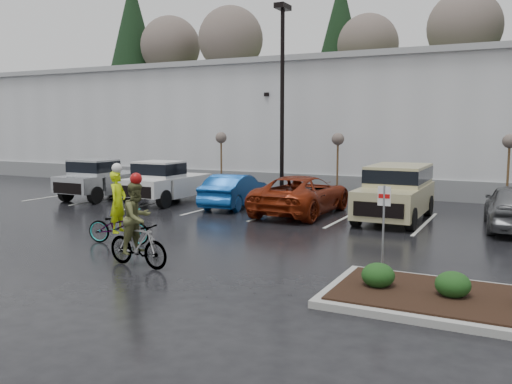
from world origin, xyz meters
The scene contains 17 objects.
ground centered at (0.00, 0.00, 0.00)m, with size 120.00×120.00×0.00m, color black.
warehouse centered at (0.00, 21.99, 3.65)m, with size 60.50×15.50×7.20m.
wooded_ridge centered at (0.00, 45.00, 3.00)m, with size 80.00×25.00×6.00m, color #1F3717.
lamppost centered at (-4.00, 12.00, 5.69)m, with size 0.50×1.00×9.22m.
sapling_west centered at (-8.00, 13.00, 2.73)m, with size 0.60×0.60×3.20m.
sapling_mid centered at (-1.50, 13.00, 2.73)m, with size 0.60×0.60×3.20m.
sapling_east centered at (6.00, 13.00, 2.73)m, with size 0.60×0.60×3.20m.
shrub_a centered at (4.00, -1.00, 0.41)m, with size 0.70×0.70×0.52m, color black.
shrub_b centered at (5.50, -1.00, 0.41)m, with size 0.70×0.70×0.52m, color black.
fire_lane_sign centered at (3.80, 0.20, 1.41)m, with size 0.30×0.05×2.20m.
pickup_silver centered at (-11.70, 8.21, 0.98)m, with size 2.10×5.20×1.96m, color #ADB1B5, non-canonical shape.
pickup_white centered at (-8.13, 8.55, 0.98)m, with size 2.10×5.20×1.96m, color silver, non-canonical shape.
car_blue centered at (-4.69, 8.48, 0.73)m, with size 1.54×4.41×1.45m, color navy.
car_red centered at (-1.38, 8.10, 0.78)m, with size 2.58×5.61×1.56m, color maroon.
suv_tan centered at (2.32, 8.23, 1.03)m, with size 2.20×5.10×2.06m, color tan, non-canonical shape.
cyclist_hivis centered at (-4.24, 0.40, 0.75)m, with size 2.11×1.07×2.45m.
cyclist_olive centered at (-1.99, -1.49, 0.87)m, with size 1.88×0.92×2.39m.
Camera 1 is at (6.68, -12.12, 3.57)m, focal length 38.00 mm.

